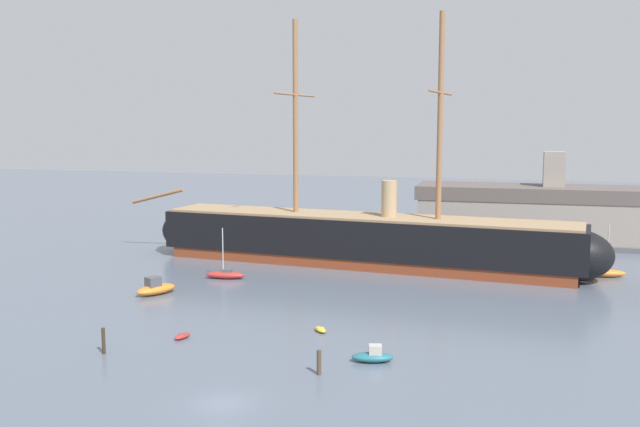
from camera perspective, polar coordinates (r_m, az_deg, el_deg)
name	(u,v)px	position (r m, az deg, el deg)	size (l,w,h in m)	color
ground_plane	(223,403)	(50.76, -7.88, -14.97)	(400.00, 400.00, 0.00)	slate
tall_ship	(364,239)	(95.04, 3.58, -2.10)	(68.41, 15.69, 32.92)	brown
dinghy_foreground_left	(182,336)	(65.21, -11.07, -9.70)	(1.28, 2.03, 0.44)	#B22D28
motorboat_foreground_right	(373,356)	(58.18, 4.30, -11.42)	(3.60, 2.13, 1.41)	#236670
dinghy_near_centre	(320,329)	(65.98, 0.03, -9.36)	(1.73, 1.90, 0.43)	gold
motorboat_mid_left	(156,288)	(81.64, -13.15, -5.90)	(4.15, 5.22, 2.04)	orange
sailboat_alongside_bow	(225,274)	(88.09, -7.67, -4.91)	(5.02, 2.10, 6.34)	#B22D28
sailboat_far_right	(604,272)	(95.20, 22.02, -4.44)	(5.26, 2.20, 6.63)	orange
sailboat_distant_centre	(392,241)	(112.21, 5.84, -2.23)	(2.43, 4.49, 5.60)	gray
mooring_piling_nearest	(319,362)	(55.17, -0.08, -11.95)	(0.36, 0.36, 1.95)	#4C3D2D
mooring_piling_left_pair	(104,341)	(62.44, -17.10, -9.82)	(0.30, 0.30, 2.23)	#382B1E
dockside_warehouse_right	(590,216)	(118.38, 21.01, -0.20)	(58.18, 13.30, 14.58)	#565659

